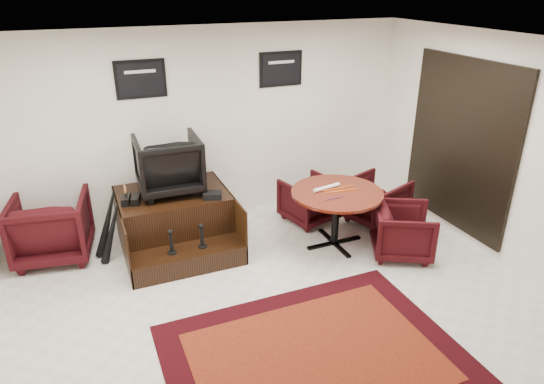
{
  "coord_description": "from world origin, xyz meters",
  "views": [
    {
      "loc": [
        -1.76,
        -4.07,
        3.37
      ],
      "look_at": [
        0.3,
        0.9,
        0.98
      ],
      "focal_mm": 32.0,
      "sensor_mm": 36.0,
      "label": 1
    }
  ],
  "objects_px": {
    "table_chair_window": "(377,198)",
    "table_chair_back": "(309,198)",
    "armchair_side": "(51,224)",
    "meeting_table": "(337,198)",
    "table_chair_corner": "(403,229)",
    "shine_podium": "(176,222)",
    "shine_chair": "(168,162)"
  },
  "relations": [
    {
      "from": "table_chair_back",
      "to": "table_chair_corner",
      "type": "height_order",
      "value": "table_chair_corner"
    },
    {
      "from": "shine_chair",
      "to": "armchair_side",
      "type": "height_order",
      "value": "shine_chair"
    },
    {
      "from": "shine_podium",
      "to": "table_chair_window",
      "type": "bearing_deg",
      "value": -9.03
    },
    {
      "from": "table_chair_window",
      "to": "table_chair_corner",
      "type": "xyz_separation_m",
      "value": [
        -0.22,
        -0.92,
        -0.01
      ]
    },
    {
      "from": "armchair_side",
      "to": "table_chair_back",
      "type": "xyz_separation_m",
      "value": [
        3.53,
        -0.34,
        -0.11
      ]
    },
    {
      "from": "meeting_table",
      "to": "table_chair_corner",
      "type": "bearing_deg",
      "value": -39.87
    },
    {
      "from": "meeting_table",
      "to": "shine_chair",
      "type": "bearing_deg",
      "value": 154.27
    },
    {
      "from": "shine_chair",
      "to": "table_chair_corner",
      "type": "relative_size",
      "value": 1.12
    },
    {
      "from": "shine_chair",
      "to": "armchair_side",
      "type": "relative_size",
      "value": 0.89
    },
    {
      "from": "shine_chair",
      "to": "table_chair_back",
      "type": "distance_m",
      "value": 2.16
    },
    {
      "from": "armchair_side",
      "to": "meeting_table",
      "type": "bearing_deg",
      "value": 171.47
    },
    {
      "from": "shine_podium",
      "to": "armchair_side",
      "type": "relative_size",
      "value": 1.59
    },
    {
      "from": "meeting_table",
      "to": "table_chair_window",
      "type": "relative_size",
      "value": 1.58
    },
    {
      "from": "meeting_table",
      "to": "table_chair_back",
      "type": "xyz_separation_m",
      "value": [
        0.0,
        0.79,
        -0.34
      ]
    },
    {
      "from": "shine_chair",
      "to": "table_chair_window",
      "type": "distance_m",
      "value": 3.07
    },
    {
      "from": "armchair_side",
      "to": "meeting_table",
      "type": "height_order",
      "value": "armchair_side"
    },
    {
      "from": "shine_chair",
      "to": "armchair_side",
      "type": "bearing_deg",
      "value": -4.31
    },
    {
      "from": "armchair_side",
      "to": "table_chair_corner",
      "type": "relative_size",
      "value": 1.26
    },
    {
      "from": "shine_podium",
      "to": "shine_chair",
      "type": "distance_m",
      "value": 0.83
    },
    {
      "from": "table_chair_window",
      "to": "table_chair_back",
      "type": "bearing_deg",
      "value": 43.97
    },
    {
      "from": "armchair_side",
      "to": "table_chair_back",
      "type": "relative_size",
      "value": 1.29
    },
    {
      "from": "armchair_side",
      "to": "table_chair_back",
      "type": "height_order",
      "value": "armchair_side"
    },
    {
      "from": "meeting_table",
      "to": "table_chair_back",
      "type": "height_order",
      "value": "meeting_table"
    },
    {
      "from": "shine_podium",
      "to": "armchair_side",
      "type": "xyz_separation_m",
      "value": [
        -1.53,
        0.31,
        0.12
      ]
    },
    {
      "from": "meeting_table",
      "to": "shine_podium",
      "type": "bearing_deg",
      "value": 157.82
    },
    {
      "from": "shine_chair",
      "to": "meeting_table",
      "type": "xyz_separation_m",
      "value": [
        2.0,
        -0.96,
        -0.47
      ]
    },
    {
      "from": "meeting_table",
      "to": "table_chair_back",
      "type": "relative_size",
      "value": 1.67
    },
    {
      "from": "shine_chair",
      "to": "armchair_side",
      "type": "xyz_separation_m",
      "value": [
        -1.53,
        0.17,
        -0.7
      ]
    },
    {
      "from": "shine_chair",
      "to": "table_chair_corner",
      "type": "distance_m",
      "value": 3.19
    },
    {
      "from": "shine_podium",
      "to": "table_chair_back",
      "type": "bearing_deg",
      "value": -0.7
    },
    {
      "from": "table_chair_window",
      "to": "shine_chair",
      "type": "bearing_deg",
      "value": 57.93
    },
    {
      "from": "table_chair_window",
      "to": "table_chair_corner",
      "type": "distance_m",
      "value": 0.95
    }
  ]
}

